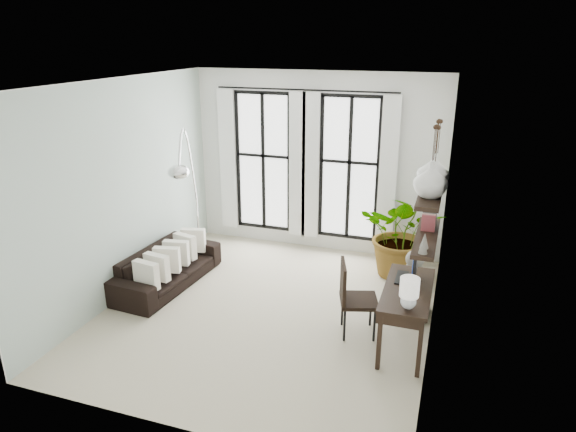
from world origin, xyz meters
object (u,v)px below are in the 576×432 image
at_px(desk, 407,294).
at_px(sofa, 167,267).
at_px(arc_lamp, 186,162).
at_px(buddha, 412,285).
at_px(desk_chair, 352,294).
at_px(plant, 403,234).

bearing_deg(desk, sofa, 171.25).
bearing_deg(desk, arc_lamp, 161.54).
distance_m(sofa, buddha, 3.77).
xyz_separation_m(desk, desk_chair, (-0.70, 0.10, -0.17)).
relative_size(desk_chair, buddha, 1.10).
relative_size(desk, arc_lamp, 0.56).
bearing_deg(buddha, desk, -89.99).
bearing_deg(arc_lamp, plant, 14.62).
bearing_deg(desk_chair, desk, -25.46).
xyz_separation_m(plant, desk, (0.28, -2.09, 0.02)).
bearing_deg(buddha, arc_lamp, 176.52).
bearing_deg(sofa, desk, -94.17).
bearing_deg(sofa, plant, -61.79).
height_order(sofa, plant, plant).
bearing_deg(plant, sofa, -156.37).
bearing_deg(desk, plant, 97.59).
bearing_deg(desk_chair, plant, 61.05).
bearing_deg(plant, buddha, -75.77).
distance_m(plant, desk, 2.11).
relative_size(plant, arc_lamp, 0.60).
bearing_deg(sofa, arc_lamp, -4.52).
height_order(sofa, buddha, buddha).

